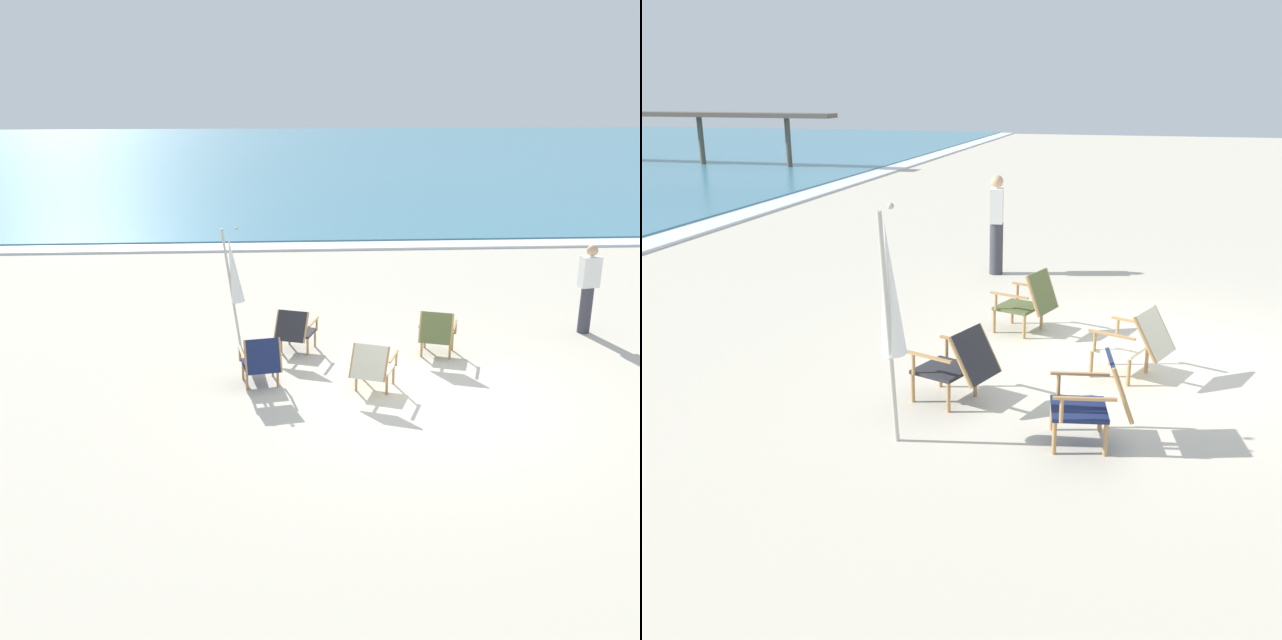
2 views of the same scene
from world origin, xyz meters
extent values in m
plane|color=beige|center=(0.00, 0.00, 0.00)|extent=(80.00, 80.00, 0.00)
cube|color=teal|center=(0.00, 30.09, 0.05)|extent=(80.00, 40.00, 0.10)
cube|color=white|center=(0.00, 9.79, 0.03)|extent=(80.00, 1.10, 0.06)
cube|color=#28282D|center=(-1.70, 1.99, 0.32)|extent=(0.65, 0.63, 0.04)
cube|color=#28282D|center=(-1.83, 1.64, 0.55)|extent=(0.56, 0.44, 0.47)
cylinder|color=#AD7F4C|center=(-1.85, 2.27, 0.16)|extent=(0.04, 0.04, 0.32)
cylinder|color=#AD7F4C|center=(-1.41, 2.11, 0.16)|extent=(0.04, 0.04, 0.32)
cylinder|color=#AD7F4C|center=(-1.99, 1.86, 0.16)|extent=(0.04, 0.04, 0.32)
cylinder|color=#AD7F4C|center=(-1.55, 1.71, 0.16)|extent=(0.04, 0.04, 0.32)
cube|color=#AD7F4C|center=(-1.97, 2.06, 0.54)|extent=(0.21, 0.51, 0.02)
cylinder|color=#AD7F4C|center=(-1.91, 2.24, 0.43)|extent=(0.04, 0.04, 0.22)
cube|color=#AD7F4C|center=(-1.44, 1.87, 0.54)|extent=(0.21, 0.51, 0.02)
cylinder|color=#AD7F4C|center=(-1.38, 2.05, 0.43)|extent=(0.04, 0.04, 0.22)
cylinder|color=#AD7F4C|center=(-2.07, 1.73, 0.55)|extent=(0.14, 0.29, 0.47)
cylinder|color=#AD7F4C|center=(-1.59, 1.55, 0.55)|extent=(0.14, 0.29, 0.47)
cube|color=#515B33|center=(0.63, 1.67, 0.32)|extent=(0.64, 0.62, 0.04)
cube|color=#515B33|center=(0.53, 1.36, 0.56)|extent=(0.54, 0.36, 0.50)
cylinder|color=#AD7F4C|center=(0.48, 1.95, 0.16)|extent=(0.04, 0.04, 0.32)
cylinder|color=#AD7F4C|center=(0.92, 1.80, 0.16)|extent=(0.04, 0.04, 0.32)
cylinder|color=#AD7F4C|center=(0.34, 1.54, 0.16)|extent=(0.04, 0.04, 0.32)
cylinder|color=#AD7F4C|center=(0.79, 1.39, 0.16)|extent=(0.04, 0.04, 0.32)
cube|color=#AD7F4C|center=(0.36, 1.74, 0.54)|extent=(0.20, 0.51, 0.02)
cylinder|color=#AD7F4C|center=(0.42, 1.92, 0.43)|extent=(0.04, 0.04, 0.22)
cube|color=#AD7F4C|center=(0.89, 1.56, 0.54)|extent=(0.20, 0.51, 0.02)
cylinder|color=#AD7F4C|center=(0.95, 1.74, 0.43)|extent=(0.04, 0.04, 0.22)
cylinder|color=#AD7F4C|center=(0.29, 1.44, 0.56)|extent=(0.11, 0.22, 0.50)
cylinder|color=#AD7F4C|center=(0.77, 1.28, 0.56)|extent=(0.11, 0.22, 0.50)
cube|color=beige|center=(-0.59, 0.33, 0.32)|extent=(0.66, 0.64, 0.04)
cube|color=beige|center=(-0.73, -0.02, 0.54)|extent=(0.57, 0.46, 0.47)
cylinder|color=#AD7F4C|center=(-0.73, 0.62, 0.16)|extent=(0.04, 0.04, 0.32)
cylinder|color=#AD7F4C|center=(-0.30, 0.45, 0.16)|extent=(0.04, 0.04, 0.32)
cylinder|color=#AD7F4C|center=(-0.89, 0.22, 0.16)|extent=(0.04, 0.04, 0.32)
cylinder|color=#AD7F4C|center=(-0.46, 0.04, 0.16)|extent=(0.04, 0.04, 0.32)
cube|color=#AD7F4C|center=(-0.86, 0.42, 0.54)|extent=(0.23, 0.50, 0.02)
cylinder|color=#AD7F4C|center=(-0.79, 0.59, 0.43)|extent=(0.04, 0.04, 0.22)
cube|color=#AD7F4C|center=(-0.34, 0.21, 0.54)|extent=(0.23, 0.50, 0.02)
cylinder|color=#AD7F4C|center=(-0.27, 0.38, 0.43)|extent=(0.04, 0.04, 0.22)
cylinder|color=#AD7F4C|center=(-0.97, 0.08, 0.54)|extent=(0.15, 0.29, 0.47)
cylinder|color=#AD7F4C|center=(-0.50, -0.11, 0.54)|extent=(0.15, 0.29, 0.47)
cube|color=#19234C|center=(-2.33, 0.59, 0.32)|extent=(0.60, 0.56, 0.04)
cube|color=#19234C|center=(-2.27, 0.26, 0.56)|extent=(0.52, 0.30, 0.50)
cylinder|color=#AD7F4C|center=(-2.60, 0.76, 0.16)|extent=(0.04, 0.04, 0.32)
cylinder|color=#AD7F4C|center=(-2.13, 0.84, 0.16)|extent=(0.04, 0.04, 0.32)
cylinder|color=#AD7F4C|center=(-2.52, 0.34, 0.16)|extent=(0.04, 0.04, 0.32)
cylinder|color=#AD7F4C|center=(-2.06, 0.42, 0.16)|extent=(0.04, 0.04, 0.32)
cube|color=#AD7F4C|center=(-2.60, 0.52, 0.54)|extent=(0.13, 0.53, 0.02)
cylinder|color=#AD7F4C|center=(-2.63, 0.71, 0.43)|extent=(0.04, 0.04, 0.22)
cube|color=#AD7F4C|center=(-2.05, 0.62, 0.54)|extent=(0.13, 0.53, 0.02)
cylinder|color=#AD7F4C|center=(-2.08, 0.80, 0.43)|extent=(0.04, 0.04, 0.22)
cylinder|color=#AD7F4C|center=(-2.52, 0.22, 0.56)|extent=(0.08, 0.22, 0.50)
cylinder|color=#AD7F4C|center=(-2.02, 0.31, 0.56)|extent=(0.08, 0.22, 0.50)
cylinder|color=#B7B2A8|center=(-2.82, 2.15, 1.04)|extent=(0.29, 0.05, 2.09)
cone|color=white|center=(-2.77, 2.14, 1.41)|extent=(0.36, 0.23, 1.17)
sphere|color=#B7B2A8|center=(-2.69, 2.14, 2.09)|extent=(0.06, 0.06, 0.06)
cylinder|color=#383842|center=(3.52, 2.58, 0.43)|extent=(0.22, 0.22, 0.86)
cube|color=white|center=(3.52, 2.58, 1.14)|extent=(0.36, 0.25, 0.56)
sphere|color=tan|center=(3.52, 2.58, 1.53)|extent=(0.20, 0.20, 0.20)
camera|label=1|loc=(-2.03, -10.00, 4.59)|focal=42.00mm
camera|label=2|loc=(-8.36, 0.07, 3.02)|focal=42.00mm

